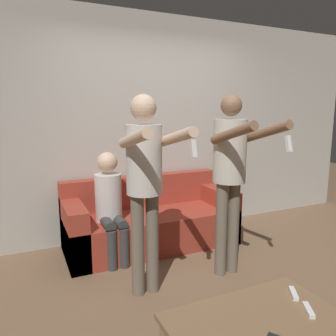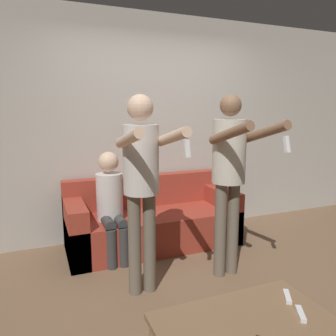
{
  "view_description": "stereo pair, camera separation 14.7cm",
  "coord_description": "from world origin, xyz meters",
  "views": [
    {
      "loc": [
        -1.52,
        -2.26,
        1.57
      ],
      "look_at": [
        -0.19,
        0.65,
        0.99
      ],
      "focal_mm": 35.0,
      "sensor_mm": 36.0,
      "label": 1
    },
    {
      "loc": [
        -1.39,
        -2.31,
        1.57
      ],
      "look_at": [
        -0.19,
        0.65,
        0.99
      ],
      "focal_mm": 35.0,
      "sensor_mm": 36.0,
      "label": 2
    }
  ],
  "objects": [
    {
      "name": "ground_plane",
      "position": [
        0.0,
        0.0,
        0.0
      ],
      "size": [
        14.0,
        14.0,
        0.0
      ],
      "primitive_type": "plane",
      "color": "brown"
    },
    {
      "name": "wall_back",
      "position": [
        0.0,
        1.56,
        1.35
      ],
      "size": [
        6.4,
        0.06,
        2.7
      ],
      "color": "#B7B2A8",
      "rests_on": "ground_plane"
    },
    {
      "name": "couch",
      "position": [
        -0.19,
        1.14,
        0.27
      ],
      "size": [
        1.95,
        0.77,
        0.78
      ],
      "color": "#9E3828",
      "rests_on": "ground_plane"
    },
    {
      "name": "person_standing_left",
      "position": [
        -0.6,
        0.19,
        1.05
      ],
      "size": [
        0.41,
        0.69,
        1.69
      ],
      "color": "#6B6051",
      "rests_on": "ground_plane"
    },
    {
      "name": "person_standing_right",
      "position": [
        0.23,
        0.19,
        1.06
      ],
      "size": [
        0.42,
        0.72,
        1.7
      ],
      "color": "#6B6051",
      "rests_on": "ground_plane"
    },
    {
      "name": "person_seated",
      "position": [
        -0.7,
        0.99,
        0.61
      ],
      "size": [
        0.28,
        0.51,
        1.13
      ],
      "color": "#383838",
      "rests_on": "ground_plane"
    },
    {
      "name": "coffee_table",
      "position": [
        -0.31,
        -0.88,
        0.31
      ],
      "size": [
        1.06,
        0.6,
        0.34
      ],
      "color": "#846042",
      "rests_on": "ground_plane"
    },
    {
      "name": "remote_mid",
      "position": [
        0.03,
        -0.96,
        0.35
      ],
      "size": [
        0.11,
        0.15,
        0.02
      ],
      "color": "white",
      "rests_on": "coffee_table"
    },
    {
      "name": "remote_far",
      "position": [
        0.08,
        -0.78,
        0.35
      ],
      "size": [
        0.11,
        0.15,
        0.02
      ],
      "color": "white",
      "rests_on": "coffee_table"
    }
  ]
}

